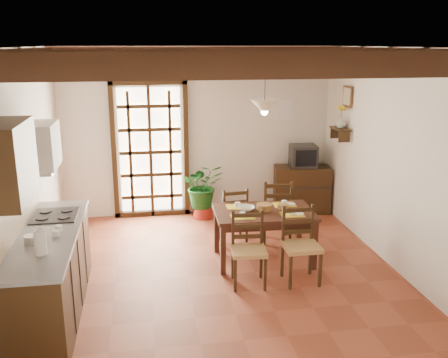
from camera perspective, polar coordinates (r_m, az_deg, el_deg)
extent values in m
plane|color=brown|center=(6.45, -0.31, -10.88)|extent=(5.00, 5.00, 0.00)
cube|color=silver|center=(8.40, -3.00, 5.36)|extent=(4.50, 0.02, 2.80)
cube|color=silver|center=(3.64, 5.87, -8.17)|extent=(4.50, 0.02, 2.80)
cube|color=silver|center=(6.05, -21.87, 0.35)|extent=(0.02, 5.00, 2.80)
cube|color=silver|center=(6.69, 19.09, 1.96)|extent=(0.02, 5.00, 2.80)
cube|color=white|center=(5.79, -0.35, 14.84)|extent=(4.50, 5.00, 0.02)
cube|color=black|center=(3.73, 4.79, 12.85)|extent=(4.50, 0.14, 0.20)
cube|color=black|center=(4.55, 2.18, 13.32)|extent=(4.50, 0.14, 0.20)
cube|color=black|center=(5.38, 0.37, 13.63)|extent=(4.50, 0.14, 0.20)
cube|color=black|center=(6.21, -0.97, 13.85)|extent=(4.50, 0.14, 0.20)
cube|color=black|center=(7.04, -1.99, 14.02)|extent=(4.50, 0.14, 0.20)
cube|color=black|center=(7.87, -2.80, 14.14)|extent=(4.50, 0.14, 0.20)
cube|color=white|center=(8.39, -8.40, 3.12)|extent=(1.01, 0.02, 2.11)
cube|color=black|center=(8.18, -8.71, 10.88)|extent=(1.26, 0.10, 0.08)
cube|color=black|center=(8.36, -12.45, 2.88)|extent=(0.08, 0.10, 2.28)
cube|color=black|center=(8.37, -4.35, 3.21)|extent=(0.08, 0.10, 2.28)
cube|color=black|center=(8.33, -8.39, 3.02)|extent=(1.01, 0.03, 2.02)
cube|color=black|center=(5.75, -19.20, -10.33)|extent=(0.60, 2.20, 0.88)
cube|color=slate|center=(5.58, -19.62, -6.06)|extent=(0.64, 2.25, 0.04)
cube|color=tan|center=(5.56, -22.72, -3.90)|extent=(0.02, 2.20, 0.50)
cube|color=black|center=(4.68, -23.59, 1.72)|extent=(0.35, 0.80, 0.70)
cube|color=white|center=(5.89, -20.41, 3.60)|extent=(0.38, 0.60, 0.50)
cube|color=silver|center=(5.95, -20.17, 1.06)|extent=(0.32, 0.55, 0.04)
cube|color=black|center=(6.08, -18.76, -3.97)|extent=(0.50, 0.55, 0.02)
cylinder|color=white|center=(5.02, -20.24, -6.91)|extent=(0.11, 0.11, 0.24)
cylinder|color=silver|center=(5.35, -21.17, -6.54)|extent=(0.14, 0.14, 0.10)
cube|color=#3C1D13|center=(6.63, 4.61, -3.82)|extent=(1.32, 0.88, 0.05)
cube|color=#3C1D13|center=(6.65, 4.59, -4.39)|extent=(1.19, 0.79, 0.09)
cube|color=#3C1D13|center=(7.21, 8.59, -5.30)|extent=(0.07, 0.07, 0.66)
cube|color=#3C1D13|center=(6.99, -0.86, -5.81)|extent=(0.07, 0.07, 0.66)
cube|color=#3C1D13|center=(6.57, 10.31, -7.48)|extent=(0.07, 0.07, 0.66)
cube|color=#3C1D13|center=(6.33, -0.10, -8.14)|extent=(0.07, 0.07, 0.66)
cube|color=#B3894C|center=(6.03, 2.85, -8.20)|extent=(0.45, 0.43, 0.05)
cube|color=black|center=(6.10, 2.69, -5.64)|extent=(0.41, 0.07, 0.45)
cube|color=black|center=(6.13, 2.82, -10.10)|extent=(0.42, 0.41, 0.44)
cube|color=#B3894C|center=(6.17, 8.85, -7.64)|extent=(0.43, 0.41, 0.05)
cube|color=black|center=(6.24, 8.43, -5.04)|extent=(0.43, 0.04, 0.47)
cube|color=black|center=(6.26, 8.76, -9.59)|extent=(0.41, 0.39, 0.46)
cube|color=#B3894C|center=(7.29, 0.96, -4.13)|extent=(0.43, 0.41, 0.05)
cube|color=black|center=(7.07, 1.33, -2.89)|extent=(0.40, 0.07, 0.43)
cube|color=black|center=(7.36, 0.95, -5.69)|extent=(0.41, 0.39, 0.42)
cube|color=#B3894C|center=(7.39, 5.96, -3.54)|extent=(0.48, 0.46, 0.05)
cube|color=black|center=(7.15, 6.23, -2.18)|extent=(0.44, 0.09, 0.48)
cube|color=black|center=(7.47, 5.91, -5.25)|extent=(0.46, 0.44, 0.47)
cube|color=gold|center=(6.38, 2.20, -4.79)|extent=(0.30, 0.22, 0.01)
cube|color=gold|center=(6.53, 7.80, -4.44)|extent=(0.30, 0.22, 0.01)
cube|color=gold|center=(6.76, 1.51, -3.62)|extent=(0.30, 0.22, 0.01)
cube|color=gold|center=(6.90, 6.82, -3.31)|extent=(0.30, 0.22, 0.01)
cylinder|color=olive|center=(6.62, 4.61, -3.64)|extent=(0.20, 0.20, 0.08)
imported|color=white|center=(6.61, 2.56, -3.37)|extent=(0.23, 0.23, 0.05)
cube|color=black|center=(8.73, 8.88, -1.15)|extent=(1.00, 0.57, 0.80)
cube|color=black|center=(8.58, 9.04, 2.64)|extent=(0.46, 0.42, 0.37)
cube|color=black|center=(8.40, 9.45, 2.35)|extent=(0.35, 0.05, 0.28)
cube|color=white|center=(8.61, 7.04, 7.87)|extent=(0.25, 0.03, 0.32)
cone|color=maroon|center=(8.42, -2.38, -3.67)|extent=(0.35, 0.35, 0.22)
imported|color=#144C19|center=(8.29, -2.42, -0.66)|extent=(1.82, 1.58, 1.97)
cube|color=black|center=(8.03, 13.16, 5.61)|extent=(0.20, 0.42, 0.03)
cube|color=black|center=(7.89, 13.58, 4.75)|extent=(0.18, 0.03, 0.18)
cube|color=black|center=(8.20, 12.68, 5.19)|extent=(0.18, 0.03, 0.18)
imported|color=#B2BFB2|center=(8.02, 13.20, 6.31)|extent=(0.15, 0.15, 0.15)
sphere|color=gold|center=(7.99, 13.29, 7.80)|extent=(0.14, 0.14, 0.14)
cylinder|color=#144C19|center=(8.01, 13.23, 6.74)|extent=(0.01, 0.01, 0.28)
cube|color=brown|center=(8.00, 13.95, 9.14)|extent=(0.03, 0.32, 0.32)
cube|color=#C3B292|center=(7.99, 13.85, 9.14)|extent=(0.01, 0.26, 0.26)
cylinder|color=black|center=(6.37, 4.73, 11.68)|extent=(0.01, 0.01, 0.70)
cone|color=beige|center=(6.41, 4.66, 8.38)|extent=(0.36, 0.36, 0.14)
sphere|color=#FFD88C|center=(6.42, 4.65, 7.67)|extent=(0.09, 0.09, 0.09)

